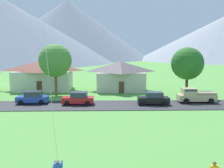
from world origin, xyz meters
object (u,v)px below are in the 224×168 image
(house_leftmost, at_px, (43,74))
(pickup_truck_sand_west_side, at_px, (196,95))
(tree_center, at_px, (187,64))
(parked_car_red_east_end, at_px, (78,98))
(house_right_center, at_px, (120,75))
(parked_car_blue_mid_west, at_px, (33,98))
(parked_car_black_west_end, at_px, (154,99))
(tree_left_of_center, at_px, (55,60))

(house_leftmost, bearing_deg, pickup_truck_sand_west_side, -27.23)
(tree_center, relative_size, parked_car_red_east_end, 1.83)
(house_right_center, height_order, tree_center, tree_center)
(parked_car_blue_mid_west, bearing_deg, parked_car_red_east_end, -6.91)
(house_right_center, bearing_deg, tree_center, -30.10)
(parked_car_blue_mid_west, xyz_separation_m, pickup_truck_sand_west_side, (22.62, 0.16, 0.19))
(parked_car_black_west_end, relative_size, pickup_truck_sand_west_side, 0.81)
(tree_left_of_center, bearing_deg, parked_car_red_east_end, -60.02)
(tree_center, distance_m, parked_car_red_east_end, 18.52)
(house_right_center, distance_m, parked_car_black_west_end, 13.62)
(parked_car_blue_mid_west, distance_m, pickup_truck_sand_west_side, 22.62)
(house_leftmost, height_order, parked_car_black_west_end, house_leftmost)
(tree_left_of_center, distance_m, tree_center, 21.09)
(house_right_center, height_order, tree_left_of_center, tree_left_of_center)
(house_leftmost, relative_size, house_right_center, 1.18)
(parked_car_blue_mid_west, relative_size, parked_car_red_east_end, 1.00)
(tree_center, bearing_deg, parked_car_blue_mid_west, -165.74)
(tree_center, xyz_separation_m, parked_car_red_east_end, (-16.75, -6.63, -4.28))
(house_right_center, height_order, parked_car_red_east_end, house_right_center)
(tree_center, bearing_deg, parked_car_black_west_end, -133.44)
(house_leftmost, relative_size, tree_left_of_center, 1.30)
(parked_car_red_east_end, height_order, pickup_truck_sand_west_side, pickup_truck_sand_west_side)
(pickup_truck_sand_west_side, bearing_deg, parked_car_red_east_end, -176.75)
(parked_car_black_west_end, distance_m, parked_car_red_east_end, 10.16)
(house_leftmost, height_order, parked_car_blue_mid_west, house_leftmost)
(tree_left_of_center, bearing_deg, house_leftmost, 119.97)
(parked_car_blue_mid_west, bearing_deg, tree_center, 14.26)
(house_leftmost, bearing_deg, tree_center, -15.16)
(house_right_center, xyz_separation_m, parked_car_red_east_end, (-6.41, -12.63, -1.84))
(tree_left_of_center, relative_size, parked_car_blue_mid_west, 1.95)
(tree_left_of_center, relative_size, parked_car_red_east_end, 1.96)
(parked_car_blue_mid_west, relative_size, pickup_truck_sand_west_side, 0.81)
(house_leftmost, relative_size, parked_car_black_west_end, 2.53)
(tree_left_of_center, bearing_deg, parked_car_blue_mid_west, -106.62)
(house_right_center, height_order, pickup_truck_sand_west_side, house_right_center)
(tree_left_of_center, height_order, tree_center, tree_left_of_center)
(parked_car_red_east_end, bearing_deg, house_right_center, 63.10)
(pickup_truck_sand_west_side, bearing_deg, house_leftmost, 152.77)
(parked_car_black_west_end, xyz_separation_m, parked_car_blue_mid_west, (-16.48, 1.10, 0.00))
(parked_car_blue_mid_west, xyz_separation_m, parked_car_red_east_end, (6.32, -0.77, 0.00))
(parked_car_red_east_end, bearing_deg, tree_center, 21.59)
(tree_left_of_center, relative_size, parked_car_black_west_end, 1.94)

